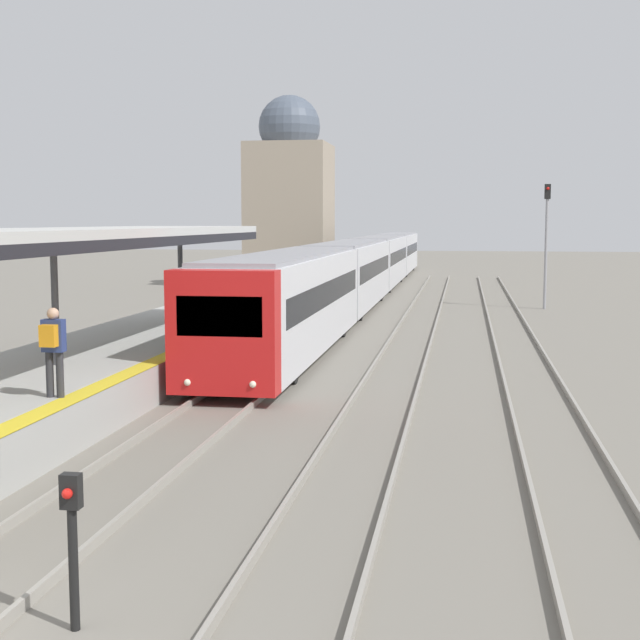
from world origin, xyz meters
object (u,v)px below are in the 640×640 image
Objects in this scene: person_on_platform at (53,345)px; signal_mast_far at (546,232)px; train_near at (366,265)px; signal_post_near at (72,533)px.

person_on_platform is 30.59m from signal_mast_far.
train_near is 10.87m from signal_mast_far.
signal_post_near is at bearing -63.02° from person_on_platform.
person_on_platform is at bearing -111.63° from signal_mast_far.
train_near is at bearing 92.05° from signal_post_near.
signal_mast_far is (11.26, 28.39, 1.73)m from person_on_platform.
train_near is at bearing 86.51° from person_on_platform.
signal_post_near is (3.53, -6.94, -0.90)m from person_on_platform.
train_near is 10.14× the size of signal_mast_far.
train_near is at bearing 149.06° from signal_mast_far.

